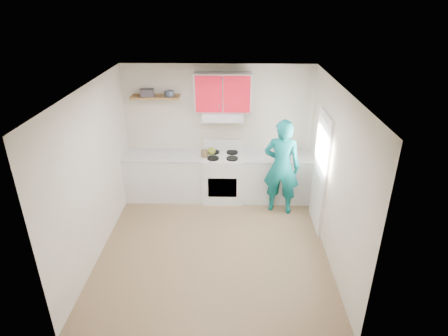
{
  "coord_description": "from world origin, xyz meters",
  "views": [
    {
      "loc": [
        0.3,
        -5.06,
        3.81
      ],
      "look_at": [
        0.15,
        0.55,
        1.15
      ],
      "focal_mm": 30.27,
      "sensor_mm": 36.0,
      "label": 1
    }
  ],
  "objects_px": {
    "crock": "(204,154)",
    "kettle": "(211,151)",
    "tin": "(169,93)",
    "stove": "(223,177)",
    "person": "(282,167)"
  },
  "relations": [
    {
      "from": "crock",
      "to": "kettle",
      "type": "bearing_deg",
      "value": 43.68
    },
    {
      "from": "stove",
      "to": "person",
      "type": "height_order",
      "value": "person"
    },
    {
      "from": "person",
      "to": "crock",
      "type": "bearing_deg",
      "value": -1.13
    },
    {
      "from": "crock",
      "to": "person",
      "type": "distance_m",
      "value": 1.48
    },
    {
      "from": "tin",
      "to": "crock",
      "type": "bearing_deg",
      "value": -17.17
    },
    {
      "from": "person",
      "to": "tin",
      "type": "bearing_deg",
      "value": -1.74
    },
    {
      "from": "stove",
      "to": "kettle",
      "type": "relative_size",
      "value": 5.54
    },
    {
      "from": "kettle",
      "to": "person",
      "type": "height_order",
      "value": "person"
    },
    {
      "from": "person",
      "to": "kettle",
      "type": "bearing_deg",
      "value": -7.2
    },
    {
      "from": "stove",
      "to": "person",
      "type": "relative_size",
      "value": 0.51
    },
    {
      "from": "kettle",
      "to": "person",
      "type": "relative_size",
      "value": 0.09
    },
    {
      "from": "person",
      "to": "stove",
      "type": "bearing_deg",
      "value": -7.89
    },
    {
      "from": "kettle",
      "to": "person",
      "type": "bearing_deg",
      "value": -7.42
    },
    {
      "from": "tin",
      "to": "stove",
      "type": "bearing_deg",
      "value": -8.64
    },
    {
      "from": "kettle",
      "to": "tin",
      "type": "bearing_deg",
      "value": -171.96
    }
  ]
}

